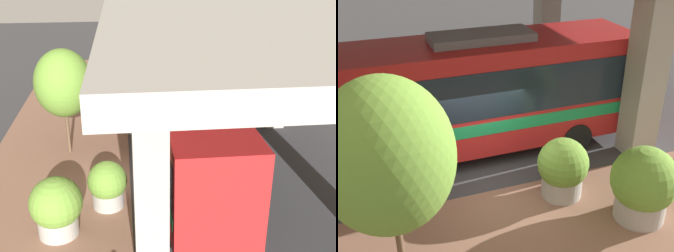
% 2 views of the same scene
% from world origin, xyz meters
% --- Properties ---
extents(ground_plane, '(80.00, 80.00, 0.00)m').
position_xyz_m(ground_plane, '(0.00, 0.00, 0.00)').
color(ground_plane, '#38383A').
rests_on(ground_plane, ground).
extents(sidewalk_strip, '(6.00, 40.00, 0.02)m').
position_xyz_m(sidewalk_strip, '(-3.00, 0.00, 0.01)').
color(sidewalk_strip, '#845B47').
rests_on(sidewalk_strip, ground).
extents(overpass, '(9.40, 17.96, 6.63)m').
position_xyz_m(overpass, '(4.00, 0.00, 5.79)').
color(overpass, '#9E998E').
rests_on(overpass, ground).
extents(bus, '(2.70, 12.18, 3.87)m').
position_xyz_m(bus, '(2.38, 0.79, 2.10)').
color(bus, '#B21E1E').
rests_on(bus, ground).
extents(planter_front, '(1.66, 1.66, 2.00)m').
position_xyz_m(planter_front, '(-2.35, -3.07, 1.00)').
color(planter_front, '#9E998E').
rests_on(planter_front, ground).
extents(planter_middle, '(1.39, 1.39, 1.72)m').
position_xyz_m(planter_middle, '(-0.81, -1.64, 0.86)').
color(planter_middle, '#9E998E').
rests_on(planter_middle, ground).
extents(street_tree_near, '(2.44, 2.44, 4.71)m').
position_xyz_m(street_tree_near, '(-2.63, 2.87, 3.24)').
color(street_tree_near, brown).
rests_on(street_tree_near, ground).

